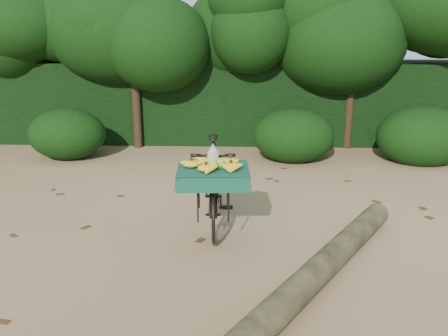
{
  "coord_description": "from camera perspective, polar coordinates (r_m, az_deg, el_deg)",
  "views": [
    {
      "loc": [
        0.48,
        -4.83,
        2.5
      ],
      "look_at": [
        0.27,
        0.64,
        0.9
      ],
      "focal_mm": 38.0,
      "sensor_mm": 36.0,
      "label": 1
    }
  ],
  "objects": [
    {
      "name": "fallen_log",
      "position": [
        4.93,
        10.75,
        -12.54
      ],
      "size": [
        2.42,
        3.55,
        0.29
      ],
      "primitive_type": "cylinder",
      "rotation": [
        1.57,
        0.0,
        -0.57
      ],
      "color": "brown",
      "rests_on": "ground"
    },
    {
      "name": "vendor_bicycle",
      "position": [
        6.15,
        -1.28,
        -1.78
      ],
      "size": [
        0.86,
        1.93,
        1.16
      ],
      "rotation": [
        0.0,
        0.0,
        0.06
      ],
      "color": "black",
      "rests_on": "ground"
    },
    {
      "name": "leaf_litter",
      "position": [
        6.04,
        -2.61,
        -8.1
      ],
      "size": [
        7.0,
        7.3,
        0.01
      ],
      "primitive_type": null,
      "color": "#452B12",
      "rests_on": "ground"
    },
    {
      "name": "tree_row",
      "position": [
        10.4,
        -4.19,
        13.5
      ],
      "size": [
        14.5,
        2.0,
        4.0
      ],
      "primitive_type": null,
      "color": "black",
      "rests_on": "ground"
    },
    {
      "name": "ground",
      "position": [
        5.46,
        -3.18,
        -10.96
      ],
      "size": [
        80.0,
        80.0,
        0.0
      ],
      "primitive_type": "plane",
      "color": "tan",
      "rests_on": "ground"
    },
    {
      "name": "hedge_backdrop",
      "position": [
        11.26,
        -0.31,
        8.12
      ],
      "size": [
        26.0,
        1.8,
        1.8
      ],
      "primitive_type": "cube",
      "color": "black",
      "rests_on": "ground"
    },
    {
      "name": "bush_clumps",
      "position": [
        9.36,
        2.24,
        3.63
      ],
      "size": [
        8.8,
        1.7,
        0.9
      ],
      "primitive_type": null,
      "color": "black",
      "rests_on": "ground"
    }
  ]
}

